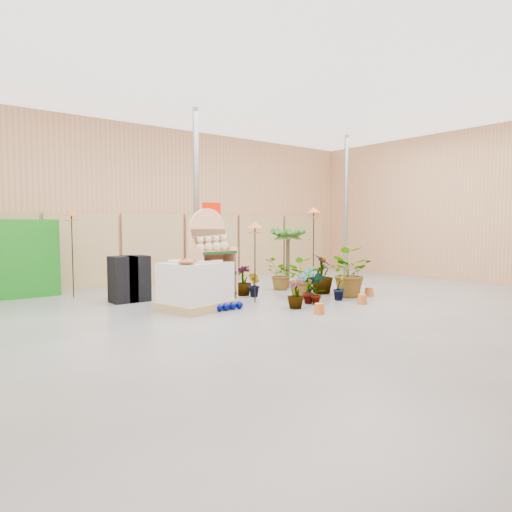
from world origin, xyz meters
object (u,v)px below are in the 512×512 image
(pallet_stack, at_px, (196,285))
(potted_plant_2, at_px, (299,278))
(display_shelf, at_px, (210,262))
(bird_table_front, at_px, (255,227))

(pallet_stack, xyz_separation_m, potted_plant_2, (2.57, -0.26, -0.02))
(display_shelf, distance_m, pallet_stack, 0.62)
(pallet_stack, distance_m, bird_table_front, 1.81)
(display_shelf, bearing_deg, bird_table_front, -14.66)
(display_shelf, xyz_separation_m, potted_plant_2, (2.16, -0.38, -0.46))
(display_shelf, bearing_deg, potted_plant_2, -11.39)
(bird_table_front, relative_size, potted_plant_2, 1.92)
(display_shelf, height_order, potted_plant_2, display_shelf)
(display_shelf, distance_m, bird_table_front, 1.23)
(bird_table_front, height_order, potted_plant_2, bird_table_front)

